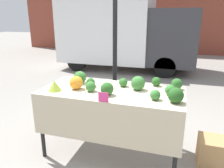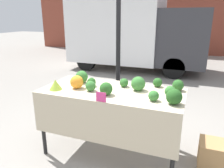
{
  "view_description": "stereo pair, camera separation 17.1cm",
  "coord_description": "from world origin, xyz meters",
  "px_view_note": "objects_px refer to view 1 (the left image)",
  "views": [
    {
      "loc": [
        0.78,
        -2.5,
        1.8
      ],
      "look_at": [
        0.0,
        0.0,
        0.98
      ],
      "focal_mm": 35.0,
      "sensor_mm": 36.0,
      "label": 1
    },
    {
      "loc": [
        0.95,
        -2.45,
        1.8
      ],
      "look_at": [
        0.0,
        0.0,
        0.98
      ],
      "focal_mm": 35.0,
      "sensor_mm": 36.0,
      "label": 2
    }
  ],
  "objects_px": {
    "orange_cauliflower": "(76,83)",
    "price_sign": "(103,97)",
    "produce_crate": "(213,151)",
    "parked_truck": "(123,29)"
  },
  "relations": [
    {
      "from": "produce_crate",
      "to": "parked_truck",
      "type": "bearing_deg",
      "value": 117.06
    },
    {
      "from": "parked_truck",
      "to": "produce_crate",
      "type": "relative_size",
      "value": 12.16
    },
    {
      "from": "parked_truck",
      "to": "produce_crate",
      "type": "height_order",
      "value": "parked_truck"
    },
    {
      "from": "orange_cauliflower",
      "to": "produce_crate",
      "type": "xyz_separation_m",
      "value": [
        1.74,
        0.24,
        -0.82
      ]
    },
    {
      "from": "parked_truck",
      "to": "price_sign",
      "type": "relative_size",
      "value": 38.8
    },
    {
      "from": "orange_cauliflower",
      "to": "price_sign",
      "type": "bearing_deg",
      "value": -33.27
    },
    {
      "from": "parked_truck",
      "to": "price_sign",
      "type": "bearing_deg",
      "value": -77.33
    },
    {
      "from": "price_sign",
      "to": "produce_crate",
      "type": "distance_m",
      "value": 1.58
    },
    {
      "from": "price_sign",
      "to": "produce_crate",
      "type": "relative_size",
      "value": 0.31
    },
    {
      "from": "parked_truck",
      "to": "orange_cauliflower",
      "type": "xyz_separation_m",
      "value": [
        0.73,
        -5.08,
        -0.41
      ]
    }
  ]
}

